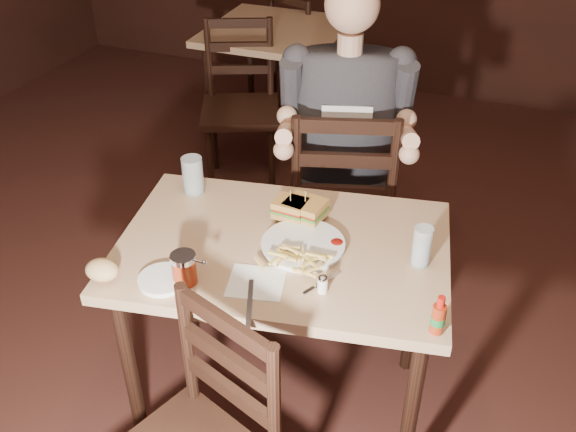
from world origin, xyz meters
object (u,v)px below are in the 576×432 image
(dinner_plate, at_px, (303,246))
(bg_chair_near, at_px, (240,111))
(chair_far, at_px, (341,202))
(syrup_dispenser, at_px, (184,269))
(side_plate, at_px, (163,281))
(diner, at_px, (347,104))
(main_table, at_px, (283,267))
(glass_left, at_px, (193,175))
(glass_right, at_px, (422,246))
(bg_table, at_px, (276,43))
(hot_sauce, at_px, (439,315))
(bg_chair_far, at_px, (306,53))

(dinner_plate, bearing_deg, bg_chair_near, 121.87)
(chair_far, bearing_deg, syrup_dispenser, 61.81)
(side_plate, bearing_deg, bg_chair_near, 107.90)
(diner, relative_size, syrup_dispenser, 9.26)
(chair_far, relative_size, syrup_dispenser, 9.89)
(main_table, bearing_deg, chair_far, 90.78)
(glass_left, distance_m, syrup_dispenser, 0.51)
(dinner_plate, relative_size, glass_right, 1.96)
(side_plate, bearing_deg, bg_table, 103.82)
(dinner_plate, bearing_deg, bg_table, 114.25)
(hot_sauce, xyz_separation_m, syrup_dispenser, (-0.74, -0.06, -0.01))
(hot_sauce, bearing_deg, glass_right, 110.19)
(bg_table, relative_size, glass_right, 6.05)
(main_table, xyz_separation_m, bg_chair_near, (-0.83, 1.46, -0.21))
(bg_chair_far, height_order, bg_chair_near, bg_chair_near)
(diner, xyz_separation_m, hot_sauce, (0.53, -0.89, -0.15))
(chair_far, bearing_deg, hot_sauce, 103.11)
(chair_far, distance_m, bg_chair_far, 2.02)
(bg_table, xyz_separation_m, bg_chair_far, (0.00, 0.55, -0.25))
(dinner_plate, distance_m, glass_left, 0.52)
(glass_left, xyz_separation_m, side_plate, (0.15, -0.48, -0.06))
(bg_table, distance_m, bg_chair_far, 0.61)
(bg_table, distance_m, diner, 1.60)
(bg_table, distance_m, dinner_plate, 2.19)
(glass_right, height_order, side_plate, glass_right)
(main_table, distance_m, chair_far, 0.74)
(bg_chair_near, bearing_deg, side_plate, -95.09)
(bg_chair_near, xyz_separation_m, diner, (0.84, -0.78, 0.51))
(glass_left, distance_m, side_plate, 0.51)
(main_table, distance_m, syrup_dispenser, 0.37)
(dinner_plate, relative_size, side_plate, 1.79)
(diner, xyz_separation_m, side_plate, (-0.27, -0.97, -0.20))
(main_table, relative_size, dinner_plate, 4.46)
(bg_chair_near, xyz_separation_m, glass_right, (1.26, -1.39, 0.37))
(bg_chair_far, distance_m, hot_sauce, 3.12)
(bg_chair_near, bearing_deg, hot_sauce, -73.70)
(diner, bearing_deg, main_table, -107.56)
(bg_table, height_order, glass_left, glass_left)
(chair_far, distance_m, diner, 0.48)
(bg_table, xyz_separation_m, dinner_plate, (0.90, -2.00, 0.10))
(bg_table, height_order, chair_far, chair_far)
(main_table, relative_size, glass_left, 8.44)
(glass_left, bearing_deg, main_table, -23.64)
(chair_far, height_order, glass_right, chair_far)
(bg_chair_far, relative_size, hot_sauce, 6.91)
(main_table, bearing_deg, syrup_dispenser, -126.28)
(bg_chair_far, xyz_separation_m, dinner_plate, (0.90, -2.55, 0.35))
(glass_left, height_order, syrup_dispenser, glass_left)
(bg_chair_far, distance_m, diner, 2.13)
(bg_chair_far, bearing_deg, syrup_dispenser, 122.84)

